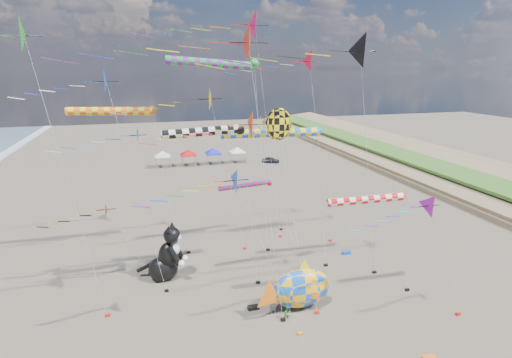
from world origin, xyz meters
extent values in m
cone|color=black|center=(8.14, 11.52, 20.14)|extent=(2.85, 3.05, 3.14)
cylinder|color=#B2B2B2|center=(9.56, 11.52, 10.07)|extent=(2.86, 0.02, 20.15)
cube|color=black|center=(10.98, 11.52, 0.10)|extent=(0.36, 0.24, 0.20)
cone|color=#E6094B|center=(3.43, 21.93, 22.99)|extent=(3.12, 3.34, 3.45)
cylinder|color=#B2B2B2|center=(4.28, 21.93, 11.49)|extent=(1.73, 0.02, 22.99)
cube|color=black|center=(5.14, 21.93, 0.10)|extent=(0.36, 0.24, 0.20)
cone|color=red|center=(-1.70, 6.84, 20.42)|extent=(2.67, 2.86, 2.95)
cylinder|color=#B2B2B2|center=(-0.80, 6.84, 10.21)|extent=(1.83, 0.02, 20.42)
cube|color=black|center=(0.10, 6.84, 0.10)|extent=(0.36, 0.24, 0.20)
cone|color=blue|center=(-2.83, 4.92, 11.78)|extent=(1.76, 1.88, 1.94)
cylinder|color=#B2B2B2|center=(-1.04, 4.92, 5.89)|extent=(3.60, 0.02, 11.78)
cube|color=black|center=(0.75, 4.92, 0.10)|extent=(0.36, 0.24, 0.20)
cone|color=#FF3502|center=(-0.04, 10.29, 14.69)|extent=(2.29, 2.45, 2.52)
cylinder|color=#B2B2B2|center=(1.91, 10.29, 7.35)|extent=(3.94, 0.02, 14.70)
cube|color=black|center=(3.87, 10.29, 0.10)|extent=(0.36, 0.24, 0.20)
cone|color=red|center=(8.28, 19.31, 19.52)|extent=(2.18, 2.33, 2.41)
cylinder|color=#B2B2B2|center=(9.23, 19.31, 9.76)|extent=(1.92, 0.02, 19.52)
cube|color=black|center=(10.18, 19.31, 0.10)|extent=(0.36, 0.24, 0.20)
cone|color=#99139E|center=(10.27, 3.79, 9.61)|extent=(1.70, 1.82, 1.88)
cylinder|color=#B2B2B2|center=(11.97, 3.79, 4.80)|extent=(3.42, 0.02, 9.61)
cube|color=black|center=(13.66, 3.79, 0.10)|extent=(0.36, 0.24, 0.20)
cone|color=#F54B08|center=(-11.99, 16.98, 7.00)|extent=(1.69, 1.81, 1.87)
cylinder|color=#B2B2B2|center=(-10.78, 16.98, 3.50)|extent=(2.45, 0.02, 7.01)
cube|color=black|center=(-9.56, 16.98, 0.10)|extent=(0.36, 0.24, 0.20)
cone|color=#183FB5|center=(-11.45, 13.57, 17.90)|extent=(1.94, 2.07, 2.14)
cylinder|color=#B2B2B2|center=(-9.86, 13.57, 8.95)|extent=(3.20, 0.02, 17.91)
cube|color=black|center=(-8.28, 13.57, 0.10)|extent=(0.36, 0.24, 0.20)
cone|color=#1983BD|center=(-8.32, 20.62, 12.60)|extent=(1.71, 1.83, 1.88)
cylinder|color=#B2B2B2|center=(-6.95, 20.62, 6.30)|extent=(2.77, 0.02, 12.61)
cube|color=black|center=(-5.58, 20.62, 0.10)|extent=(0.36, 0.24, 0.20)
cone|color=green|center=(-16.06, 11.16, 20.92)|extent=(2.41, 2.57, 2.65)
cylinder|color=#B2B2B2|center=(-14.51, 11.16, 10.46)|extent=(3.11, 0.02, 20.93)
cube|color=black|center=(-12.97, 11.16, 0.10)|extent=(0.36, 0.24, 0.20)
cone|color=#FFC705|center=(-1.34, 19.93, 16.03)|extent=(2.33, 2.50, 2.58)
cylinder|color=#B2B2B2|center=(-0.48, 19.93, 8.02)|extent=(1.74, 0.02, 16.03)
cube|color=black|center=(0.37, 19.93, 0.10)|extent=(0.36, 0.24, 0.20)
cylinder|color=green|center=(-2.88, 18.95, 19.24)|extent=(8.15, 0.83, 0.83)
sphere|color=green|center=(1.19, 18.95, 19.24)|extent=(0.87, 0.87, 0.87)
cylinder|color=#B2B2B2|center=(1.94, 18.95, 9.62)|extent=(1.52, 0.02, 19.24)
cube|color=black|center=(2.69, 18.95, 0.10)|extent=(0.36, 0.24, 0.20)
cylinder|color=#E55A13|center=(-12.06, 21.21, 14.99)|extent=(7.58, 0.75, 0.75)
sphere|color=#E55A13|center=(-8.26, 21.21, 14.99)|extent=(0.79, 0.79, 0.79)
cylinder|color=#B2B2B2|center=(-7.51, 21.21, 7.49)|extent=(1.52, 0.02, 14.99)
cube|color=black|center=(-6.76, 21.21, 0.10)|extent=(0.36, 0.24, 0.20)
cylinder|color=red|center=(1.38, 23.89, 6.00)|extent=(6.03, 0.60, 0.60)
sphere|color=red|center=(4.39, 23.89, 6.00)|extent=(0.63, 0.63, 0.63)
cylinder|color=#B2B2B2|center=(5.14, 23.89, 3.00)|extent=(1.52, 0.02, 6.01)
cube|color=black|center=(5.89, 23.89, 0.10)|extent=(0.36, 0.24, 0.20)
cylinder|color=red|center=(7.30, 7.97, 8.86)|extent=(6.47, 0.64, 0.64)
sphere|color=red|center=(10.53, 7.97, 8.86)|extent=(0.67, 0.67, 0.67)
cylinder|color=#B2B2B2|center=(11.28, 7.97, 4.43)|extent=(1.52, 0.02, 8.86)
cube|color=black|center=(12.03, 7.97, 0.10)|extent=(0.36, 0.24, 0.20)
cylinder|color=black|center=(-4.83, 12.73, 14.02)|extent=(6.24, 0.70, 0.70)
sphere|color=black|center=(-1.71, 12.73, 14.02)|extent=(0.74, 0.74, 0.74)
cylinder|color=#B2B2B2|center=(-0.96, 12.73, 7.01)|extent=(1.52, 0.02, 14.02)
cube|color=black|center=(-0.21, 12.73, 0.10)|extent=(0.36, 0.24, 0.20)
cylinder|color=blue|center=(1.32, 14.09, 13.45)|extent=(8.66, 0.77, 0.77)
sphere|color=blue|center=(5.64, 14.09, 13.45)|extent=(0.81, 0.81, 0.81)
cylinder|color=#B2B2B2|center=(6.39, 14.09, 6.73)|extent=(1.52, 0.02, 13.46)
cube|color=black|center=(7.14, 14.09, 0.10)|extent=(0.36, 0.24, 0.20)
ellipsoid|color=yellow|center=(1.44, 12.45, 14.41)|extent=(2.20, 0.40, 2.64)
cone|color=yellow|center=(-0.06, 12.45, 14.41)|extent=(0.12, 1.80, 1.80)
cylinder|color=#B2B2B2|center=(2.44, 11.45, 7.20)|extent=(2.03, 2.03, 14.41)
cube|color=black|center=(3.44, 10.45, 0.10)|extent=(0.36, 0.24, 0.20)
ellipsoid|color=blue|center=(2.03, 8.01, 1.87)|extent=(5.20, 2.75, 3.30)
cone|color=orange|center=(-0.83, 8.01, 1.87)|extent=(2.41, 0.52, 2.42)
cone|color=yellow|center=(2.25, 8.01, 3.52)|extent=(1.75, 0.39, 1.76)
cylinder|color=#B2B2B2|center=(3.19, 7.51, 0.66)|extent=(0.37, 1.04, 1.34)
cube|color=red|center=(3.03, 7.01, 0.10)|extent=(0.36, 0.24, 0.20)
imported|color=slate|center=(-0.33, 7.92, 0.90)|extent=(0.69, 0.48, 1.80)
imported|color=#1A8A23|center=(0.50, 7.01, 0.52)|extent=(0.53, 0.42, 1.04)
imported|color=#1D3F9F|center=(0.16, 9.51, 0.46)|extent=(0.48, 0.58, 0.93)
cube|color=blue|center=(10.38, 15.92, 0.15)|extent=(0.90, 0.44, 0.30)
cube|color=black|center=(-1.69, 8.98, 0.15)|extent=(0.90, 0.44, 0.30)
cube|color=orange|center=(8.04, 0.12, 0.15)|extent=(0.90, 0.44, 0.30)
cube|color=silver|center=(-6.00, 60.00, 2.25)|extent=(3.00, 3.00, 0.15)
pyramid|color=silver|center=(-6.00, 60.00, 3.30)|extent=(4.20, 4.20, 1.00)
cylinder|color=#999999|center=(-7.30, 58.70, 1.10)|extent=(0.08, 0.08, 2.20)
cylinder|color=#999999|center=(-4.70, 58.70, 1.10)|extent=(0.08, 0.08, 2.20)
cylinder|color=#999999|center=(-7.30, 61.30, 1.10)|extent=(0.08, 0.08, 2.20)
cylinder|color=#999999|center=(-4.70, 61.30, 1.10)|extent=(0.08, 0.08, 2.20)
cube|color=red|center=(-1.00, 60.00, 2.25)|extent=(3.00, 3.00, 0.15)
pyramid|color=red|center=(-1.00, 60.00, 3.30)|extent=(4.20, 4.20, 1.00)
cylinder|color=#999999|center=(-2.30, 58.70, 1.10)|extent=(0.08, 0.08, 2.20)
cylinder|color=#999999|center=(0.30, 58.70, 1.10)|extent=(0.08, 0.08, 2.20)
cylinder|color=#999999|center=(-2.30, 61.30, 1.10)|extent=(0.08, 0.08, 2.20)
cylinder|color=#999999|center=(0.30, 61.30, 1.10)|extent=(0.08, 0.08, 2.20)
cube|color=#1623DC|center=(4.00, 60.00, 2.25)|extent=(3.00, 3.00, 0.15)
pyramid|color=#1623DC|center=(4.00, 60.00, 3.30)|extent=(4.20, 4.20, 1.00)
cylinder|color=#999999|center=(2.70, 58.70, 1.10)|extent=(0.08, 0.08, 2.20)
cylinder|color=#999999|center=(5.30, 58.70, 1.10)|extent=(0.08, 0.08, 2.20)
cylinder|color=#999999|center=(2.70, 61.30, 1.10)|extent=(0.08, 0.08, 2.20)
cylinder|color=#999999|center=(5.30, 61.30, 1.10)|extent=(0.08, 0.08, 2.20)
cube|color=white|center=(9.00, 60.00, 2.25)|extent=(3.00, 3.00, 0.15)
pyramid|color=white|center=(9.00, 60.00, 3.30)|extent=(4.20, 4.20, 1.00)
cylinder|color=#999999|center=(7.70, 58.70, 1.10)|extent=(0.08, 0.08, 2.20)
cylinder|color=#999999|center=(10.30, 58.70, 1.10)|extent=(0.08, 0.08, 2.20)
cylinder|color=#999999|center=(7.70, 61.30, 1.10)|extent=(0.08, 0.08, 2.20)
cylinder|color=#999999|center=(10.30, 61.30, 1.10)|extent=(0.08, 0.08, 2.20)
imported|color=#26262D|center=(15.59, 58.00, 0.61)|extent=(3.85, 2.81, 1.22)
camera|label=1|loc=(-9.17, -18.29, 18.80)|focal=28.00mm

